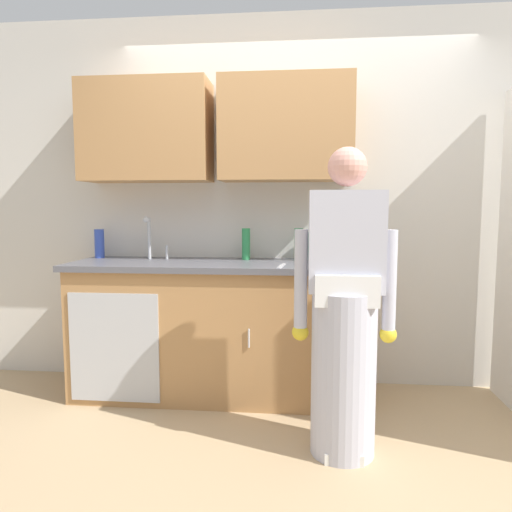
{
  "coord_description": "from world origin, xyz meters",
  "views": [
    {
      "loc": [
        0.06,
        -2.45,
        1.31
      ],
      "look_at": [
        -0.24,
        0.55,
        1.0
      ],
      "focal_mm": 32.6,
      "sensor_mm": 36.0,
      "label": 1
    }
  ],
  "objects_px": {
    "knife_on_counter": "(281,266)",
    "cup_by_sink": "(345,254)",
    "person_at_sink": "(344,326)",
    "bottle_soap": "(311,246)",
    "sink": "(149,263)",
    "bottle_water_short": "(99,244)",
    "sponge": "(338,262)",
    "bottle_cleaner_spray": "(246,244)",
    "bottle_water_tall": "(299,244)"
  },
  "relations": [
    {
      "from": "knife_on_counter",
      "to": "cup_by_sink",
      "type": "bearing_deg",
      "value": 132.38
    },
    {
      "from": "person_at_sink",
      "to": "bottle_soap",
      "type": "relative_size",
      "value": 8.11
    },
    {
      "from": "sink",
      "to": "bottle_water_short",
      "type": "distance_m",
      "value": 0.48
    },
    {
      "from": "sponge",
      "to": "bottle_water_short",
      "type": "bearing_deg",
      "value": 172.36
    },
    {
      "from": "sink",
      "to": "bottle_water_short",
      "type": "xyz_separation_m",
      "value": [
        -0.43,
        0.18,
        0.12
      ]
    },
    {
      "from": "knife_on_counter",
      "to": "sink",
      "type": "bearing_deg",
      "value": -95.79
    },
    {
      "from": "bottle_cleaner_spray",
      "to": "cup_by_sink",
      "type": "relative_size",
      "value": 2.17
    },
    {
      "from": "bottle_cleaner_spray",
      "to": "cup_by_sink",
      "type": "bearing_deg",
      "value": -4.85
    },
    {
      "from": "person_at_sink",
      "to": "bottle_water_short",
      "type": "bearing_deg",
      "value": 152.27
    },
    {
      "from": "bottle_cleaner_spray",
      "to": "sponge",
      "type": "height_order",
      "value": "bottle_cleaner_spray"
    },
    {
      "from": "cup_by_sink",
      "to": "sponge",
      "type": "xyz_separation_m",
      "value": [
        -0.06,
        -0.17,
        -0.04
      ]
    },
    {
      "from": "knife_on_counter",
      "to": "sponge",
      "type": "distance_m",
      "value": 0.4
    },
    {
      "from": "bottle_water_short",
      "to": "cup_by_sink",
      "type": "height_order",
      "value": "bottle_water_short"
    },
    {
      "from": "knife_on_counter",
      "to": "bottle_cleaner_spray",
      "type": "bearing_deg",
      "value": -137.38
    },
    {
      "from": "person_at_sink",
      "to": "sponge",
      "type": "xyz_separation_m",
      "value": [
        0.01,
        0.68,
        0.26
      ]
    },
    {
      "from": "person_at_sink",
      "to": "bottle_water_tall",
      "type": "relative_size",
      "value": 7.12
    },
    {
      "from": "sink",
      "to": "bottle_cleaner_spray",
      "type": "height_order",
      "value": "sink"
    },
    {
      "from": "person_at_sink",
      "to": "bottle_cleaner_spray",
      "type": "bearing_deg",
      "value": 124.81
    },
    {
      "from": "sink",
      "to": "sponge",
      "type": "bearing_deg",
      "value": -2.56
    },
    {
      "from": "bottle_cleaner_spray",
      "to": "bottle_water_tall",
      "type": "bearing_deg",
      "value": -1.98
    },
    {
      "from": "cup_by_sink",
      "to": "knife_on_counter",
      "type": "xyz_separation_m",
      "value": [
        -0.43,
        -0.31,
        -0.05
      ]
    },
    {
      "from": "person_at_sink",
      "to": "bottle_water_tall",
      "type": "bearing_deg",
      "value": 105.61
    },
    {
      "from": "sink",
      "to": "cup_by_sink",
      "type": "bearing_deg",
      "value": 4.42
    },
    {
      "from": "bottle_cleaner_spray",
      "to": "sponge",
      "type": "relative_size",
      "value": 2.06
    },
    {
      "from": "sink",
      "to": "bottle_cleaner_spray",
      "type": "bearing_deg",
      "value": 13.87
    },
    {
      "from": "bottle_water_tall",
      "to": "sponge",
      "type": "bearing_deg",
      "value": -38.83
    },
    {
      "from": "sink",
      "to": "bottle_soap",
      "type": "height_order",
      "value": "sink"
    },
    {
      "from": "bottle_water_tall",
      "to": "sponge",
      "type": "height_order",
      "value": "bottle_water_tall"
    },
    {
      "from": "bottle_water_short",
      "to": "knife_on_counter",
      "type": "distance_m",
      "value": 1.43
    },
    {
      "from": "bottle_cleaner_spray",
      "to": "cup_by_sink",
      "type": "xyz_separation_m",
      "value": [
        0.7,
        -0.06,
        -0.06
      ]
    },
    {
      "from": "bottle_soap",
      "to": "knife_on_counter",
      "type": "relative_size",
      "value": 0.83
    },
    {
      "from": "sponge",
      "to": "sink",
      "type": "bearing_deg",
      "value": 177.44
    },
    {
      "from": "bottle_soap",
      "to": "bottle_cleaner_spray",
      "type": "bearing_deg",
      "value": -173.31
    },
    {
      "from": "bottle_soap",
      "to": "bottle_water_tall",
      "type": "relative_size",
      "value": 0.88
    },
    {
      "from": "cup_by_sink",
      "to": "sponge",
      "type": "height_order",
      "value": "cup_by_sink"
    },
    {
      "from": "sink",
      "to": "person_at_sink",
      "type": "distance_m",
      "value": 1.51
    },
    {
      "from": "person_at_sink",
      "to": "knife_on_counter",
      "type": "height_order",
      "value": "person_at_sink"
    },
    {
      "from": "person_at_sink",
      "to": "sink",
      "type": "bearing_deg",
      "value": 150.48
    },
    {
      "from": "bottle_cleaner_spray",
      "to": "bottle_soap",
      "type": "height_order",
      "value": "bottle_cleaner_spray"
    },
    {
      "from": "bottle_cleaner_spray",
      "to": "bottle_soap",
      "type": "relative_size",
      "value": 1.13
    },
    {
      "from": "bottle_water_short",
      "to": "knife_on_counter",
      "type": "height_order",
      "value": "bottle_water_short"
    },
    {
      "from": "bottle_soap",
      "to": "sponge",
      "type": "xyz_separation_m",
      "value": [
        0.17,
        -0.28,
        -0.08
      ]
    },
    {
      "from": "sink",
      "to": "knife_on_counter",
      "type": "distance_m",
      "value": 0.97
    },
    {
      "from": "cup_by_sink",
      "to": "person_at_sink",
      "type": "bearing_deg",
      "value": -95.19
    },
    {
      "from": "bottle_cleaner_spray",
      "to": "bottle_water_short",
      "type": "height_order",
      "value": "bottle_cleaner_spray"
    },
    {
      "from": "bottle_soap",
      "to": "knife_on_counter",
      "type": "distance_m",
      "value": 0.48
    },
    {
      "from": "person_at_sink",
      "to": "knife_on_counter",
      "type": "distance_m",
      "value": 0.69
    },
    {
      "from": "bottle_cleaner_spray",
      "to": "bottle_water_tall",
      "type": "height_order",
      "value": "bottle_water_tall"
    },
    {
      "from": "bottle_soap",
      "to": "sink",
      "type": "bearing_deg",
      "value": -169.04
    },
    {
      "from": "bottle_soap",
      "to": "cup_by_sink",
      "type": "relative_size",
      "value": 1.91
    }
  ]
}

